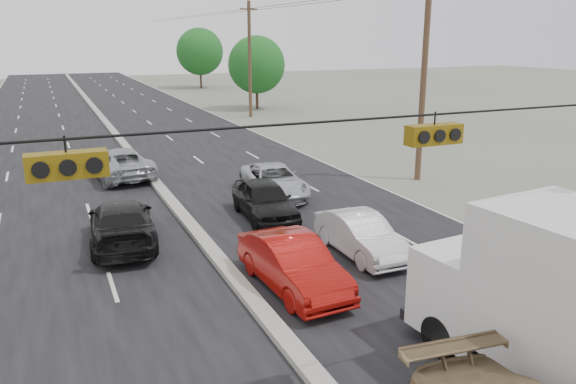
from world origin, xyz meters
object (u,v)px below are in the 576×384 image
queue_car_a (265,200)px  queue_car_b (361,236)px  utility_pole_right_c (250,59)px  red_sedan (293,264)px  oncoming_far (119,163)px  tree_right_mid (257,65)px  queue_car_c (274,181)px  oncoming_near (122,223)px  utility_pole_right_b (424,78)px  tree_right_far (200,52)px

queue_car_a → queue_car_b: queue_car_a is taller
utility_pole_right_c → red_sedan: (-11.10, -34.21, -4.34)m
red_sedan → oncoming_far: bearing=97.0°
tree_right_mid → red_sedan: tree_right_mid is taller
utility_pole_right_c → queue_car_c: bearing=-107.6°
utility_pole_right_c → queue_car_a: (-9.50, -27.86, -4.33)m
utility_pole_right_c → oncoming_near: 32.56m
tree_right_mid → red_sedan: (-13.60, -39.21, -3.57)m
tree_right_mid → queue_car_c: (-10.41, -29.91, -3.64)m
utility_pole_right_b → queue_car_b: (-7.96, -7.73, -4.42)m
queue_car_a → oncoming_far: bearing=119.5°
red_sedan → oncoming_far: size_ratio=0.84×
utility_pole_right_b → red_sedan: bearing=-140.3°
oncoming_far → utility_pole_right_b: bearing=148.2°
queue_car_c → oncoming_near: 8.06m
utility_pole_right_c → tree_right_far: (3.50, 30.00, -0.15)m
utility_pole_right_c → queue_car_b: bearing=-103.7°
queue_car_a → queue_car_b: bearing=-68.3°
utility_pole_right_c → red_sedan: bearing=-108.0°
red_sedan → queue_car_b: (3.14, 1.48, -0.07)m
queue_car_b → oncoming_far: 15.35m
utility_pole_right_c → tree_right_mid: 5.64m
utility_pole_right_b → utility_pole_right_c: bearing=90.0°
red_sedan → queue_car_c: red_sedan is taller
utility_pole_right_c → oncoming_far: utility_pole_right_c is taller
tree_right_far → queue_car_c: tree_right_far is taller
tree_right_far → queue_car_b: bearing=-100.4°
queue_car_b → queue_car_c: 7.82m
red_sedan → queue_car_c: (3.19, 9.30, -0.06)m
utility_pole_right_b → queue_car_c: utility_pole_right_b is taller
utility_pole_right_b → red_sedan: utility_pole_right_b is taller
queue_car_a → oncoming_near: (-5.62, -0.65, -0.01)m
queue_car_b → oncoming_far: (-5.94, 14.15, 0.08)m
tree_right_mid → queue_car_c: 31.88m
tree_right_mid → oncoming_near: (-17.62, -33.51, -3.56)m
red_sedan → utility_pole_right_b: bearing=36.5°
queue_car_a → oncoming_far: queue_car_a is taller
oncoming_near → utility_pole_right_b: bearing=-161.7°
utility_pole_right_c → oncoming_near: bearing=-117.9°
red_sedan → oncoming_near: size_ratio=0.87×
oncoming_near → tree_right_mid: bearing=-112.5°
utility_pole_right_c → oncoming_near: (-15.12, -28.51, -4.33)m
tree_right_mid → tree_right_far: bearing=87.7°
queue_car_b → oncoming_far: oncoming_far is taller
tree_right_far → queue_car_b: 63.91m
oncoming_far → queue_car_c: bearing=126.5°
utility_pole_right_b → queue_car_a: 10.82m
utility_pole_right_b → tree_right_far: utility_pole_right_b is taller
tree_right_far → queue_car_c: bearing=-101.7°
tree_right_mid → oncoming_far: size_ratio=1.29×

